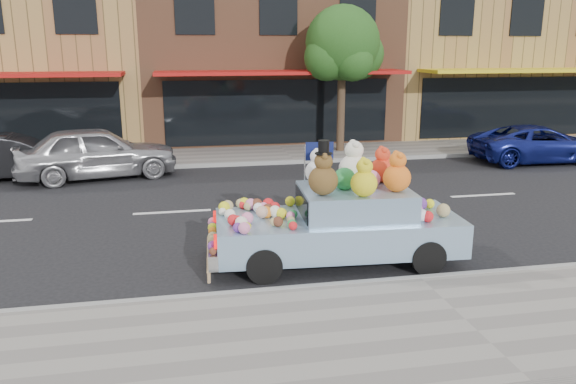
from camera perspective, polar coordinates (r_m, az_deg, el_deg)
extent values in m
plane|color=black|center=(14.01, 4.90, -1.15)|extent=(120.00, 120.00, 0.00)
cube|color=gray|center=(8.35, 17.53, -12.58)|extent=(60.00, 3.00, 0.12)
cube|color=gray|center=(20.16, -0.18, 3.90)|extent=(60.00, 3.00, 0.12)
cube|color=gray|center=(9.55, 13.24, -8.70)|extent=(60.00, 0.12, 0.13)
cube|color=gray|center=(18.72, 0.70, 3.09)|extent=(60.00, 0.12, 0.13)
cube|color=#9D7C42|center=(25.73, -25.82, 12.50)|extent=(10.00, 8.00, 7.00)
cube|color=black|center=(21.22, -20.82, 16.93)|extent=(1.40, 0.06, 1.60)
cube|color=brown|center=(25.24, -2.63, 13.87)|extent=(10.00, 8.00, 7.00)
cube|color=black|center=(21.41, -0.94, 8.14)|extent=(8.50, 0.06, 2.40)
cube|color=#A8120F|center=(20.43, -0.51, 12.06)|extent=(9.00, 1.80, 0.12)
cube|color=black|center=(20.99, -9.47, 17.67)|extent=(1.40, 0.06, 1.60)
cube|color=black|center=(21.31, -0.98, 17.81)|extent=(1.40, 0.06, 1.60)
cube|color=black|center=(22.04, 7.09, 17.59)|extent=(1.40, 0.06, 1.60)
cube|color=#9D7C42|center=(28.51, 18.24, 13.25)|extent=(10.00, 8.00, 7.00)
cube|color=black|center=(25.17, 22.31, 8.03)|extent=(8.50, 0.06, 2.40)
cube|color=yellow|center=(24.35, 23.79, 11.25)|extent=(9.00, 1.80, 0.12)
cube|color=black|center=(23.58, 16.80, 16.90)|extent=(1.40, 0.06, 1.60)
cube|color=black|center=(25.09, 23.12, 16.20)|extent=(1.40, 0.06, 1.60)
cylinder|color=#38281C|center=(20.41, 5.40, 8.33)|extent=(0.28, 0.28, 3.20)
sphere|color=#1D4413|center=(20.30, 5.56, 14.86)|extent=(2.60, 2.60, 2.60)
sphere|color=#1D4413|center=(20.79, 7.19, 13.70)|extent=(1.80, 1.80, 1.80)
sphere|color=#1D4413|center=(19.94, 3.99, 13.46)|extent=(1.60, 1.60, 1.60)
sphere|color=#1D4413|center=(19.79, 6.59, 13.11)|extent=(1.40, 1.40, 1.40)
sphere|color=#1D4413|center=(20.79, 4.24, 14.05)|extent=(1.60, 1.60, 1.60)
imported|color=#AAABAF|center=(17.43, -18.85, 3.84)|extent=(4.85, 2.75, 1.56)
imported|color=navy|center=(20.71, 24.09, 4.49)|extent=(4.53, 2.21, 1.24)
imported|color=black|center=(18.26, -26.07, 3.20)|extent=(4.09, 1.74, 1.31)
cylinder|color=black|center=(9.90, 14.02, -6.45)|extent=(0.61, 0.24, 0.60)
cylinder|color=black|center=(11.27, 11.13, -3.69)|extent=(0.61, 0.24, 0.60)
cylinder|color=black|center=(9.26, -2.45, -7.48)|extent=(0.61, 0.24, 0.60)
cylinder|color=black|center=(10.72, -3.23, -4.38)|extent=(0.61, 0.24, 0.60)
cube|color=#8CB0D1|center=(10.11, 5.06, -4.10)|extent=(4.39, 1.95, 0.60)
cube|color=#8CB0D1|center=(10.02, 6.81, -1.03)|extent=(1.99, 1.61, 0.50)
cube|color=silver|center=(9.93, -7.62, -5.45)|extent=(0.27, 1.79, 0.26)
cube|color=red|center=(9.18, -7.34, -5.00)|extent=(0.08, 0.28, 0.16)
cube|color=red|center=(10.47, -7.42, -2.54)|extent=(0.08, 0.28, 0.16)
cube|color=black|center=(9.83, 1.43, -1.24)|extent=(0.12, 1.30, 0.40)
sphere|color=#533817|center=(9.42, 3.59, 1.20)|extent=(0.50, 0.50, 0.50)
sphere|color=#533817|center=(9.35, 3.62, 3.13)|extent=(0.31, 0.31, 0.31)
sphere|color=#533817|center=(9.23, 3.81, 3.62)|extent=(0.12, 0.12, 0.12)
sphere|color=#533817|center=(9.44, 3.47, 3.86)|extent=(0.12, 0.12, 0.12)
cylinder|color=black|center=(9.33, 3.64, 3.93)|extent=(0.30, 0.30, 0.02)
cylinder|color=black|center=(9.31, 3.65, 4.60)|extent=(0.19, 0.19, 0.22)
sphere|color=#F1E4BF|center=(10.24, 6.68, 2.32)|extent=(0.55, 0.55, 0.55)
sphere|color=#F1E4BF|center=(10.17, 6.74, 4.26)|extent=(0.34, 0.34, 0.34)
sphere|color=#F1E4BF|center=(10.04, 6.96, 4.76)|extent=(0.13, 0.13, 0.13)
sphere|color=#F1E4BF|center=(10.26, 6.55, 4.98)|extent=(0.13, 0.13, 0.13)
sphere|color=orange|center=(9.80, 11.01, 1.41)|extent=(0.48, 0.48, 0.48)
sphere|color=orange|center=(9.74, 11.10, 3.18)|extent=(0.30, 0.30, 0.30)
sphere|color=orange|center=(9.63, 11.36, 3.63)|extent=(0.11, 0.11, 0.11)
sphere|color=orange|center=(9.82, 10.90, 3.85)|extent=(0.11, 0.11, 0.11)
sphere|color=red|center=(10.44, 9.53, 2.20)|extent=(0.46, 0.46, 0.46)
sphere|color=red|center=(10.38, 9.60, 3.78)|extent=(0.28, 0.28, 0.28)
sphere|color=red|center=(10.28, 9.82, 4.18)|extent=(0.11, 0.11, 0.11)
sphere|color=red|center=(10.46, 9.43, 4.38)|extent=(0.11, 0.11, 0.11)
sphere|color=silver|center=(10.20, 2.99, 2.06)|extent=(0.44, 0.44, 0.44)
sphere|color=silver|center=(10.15, 3.01, 3.62)|extent=(0.27, 0.27, 0.27)
sphere|color=silver|center=(10.04, 3.15, 4.02)|extent=(0.10, 0.10, 0.10)
sphere|color=silver|center=(10.22, 2.89, 4.21)|extent=(0.10, 0.10, 0.10)
sphere|color=gold|center=(9.39, 7.72, 0.86)|extent=(0.45, 0.45, 0.45)
sphere|color=gold|center=(9.32, 7.78, 2.58)|extent=(0.28, 0.28, 0.28)
sphere|color=gold|center=(9.22, 8.00, 3.01)|extent=(0.11, 0.11, 0.11)
sphere|color=gold|center=(9.40, 7.61, 3.24)|extent=(0.11, 0.11, 0.11)
sphere|color=#24863C|center=(9.87, 5.76, 1.33)|extent=(0.40, 0.40, 0.40)
sphere|color=#D56A95|center=(10.05, 8.46, 1.31)|extent=(0.32, 0.32, 0.32)
sphere|color=#D56A95|center=(9.55, -4.15, -2.66)|extent=(0.21, 0.21, 0.21)
sphere|color=#CECD16|center=(10.23, -6.49, -1.54)|extent=(0.21, 0.21, 0.21)
sphere|color=#522717|center=(9.39, -1.02, -3.02)|extent=(0.18, 0.18, 0.18)
sphere|color=#522717|center=(10.08, -2.07, -1.74)|extent=(0.20, 0.20, 0.20)
sphere|color=#D56A95|center=(10.38, -3.82, -1.24)|extent=(0.21, 0.21, 0.21)
sphere|color=#24863C|center=(9.83, 0.52, -2.27)|extent=(0.16, 0.16, 0.16)
sphere|color=red|center=(9.50, -5.15, -2.90)|extent=(0.17, 0.17, 0.17)
sphere|color=red|center=(9.23, 0.51, -3.44)|extent=(0.15, 0.15, 0.15)
sphere|color=white|center=(10.17, -3.03, -1.63)|extent=(0.19, 0.19, 0.19)
sphere|color=#522717|center=(9.56, -4.22, -2.82)|extent=(0.15, 0.15, 0.15)
sphere|color=#978653|center=(10.32, -6.14, -1.40)|extent=(0.21, 0.21, 0.21)
sphere|color=#F0E5BF|center=(9.31, -4.76, -3.12)|extent=(0.21, 0.21, 0.21)
sphere|color=#CECD16|center=(10.49, -4.47, -1.11)|extent=(0.20, 0.20, 0.20)
sphere|color=#24863C|center=(9.29, 0.42, -3.27)|extent=(0.16, 0.16, 0.16)
sphere|color=#522717|center=(10.36, -3.19, -1.25)|extent=(0.21, 0.21, 0.21)
sphere|color=red|center=(9.50, -5.61, -2.84)|extent=(0.19, 0.19, 0.19)
sphere|color=#978653|center=(10.50, -4.85, -1.16)|extent=(0.18, 0.18, 0.18)
sphere|color=orange|center=(9.89, -2.26, -2.04)|extent=(0.20, 0.20, 0.20)
sphere|color=#F0E5BF|center=(10.08, -6.67, -2.00)|extent=(0.14, 0.14, 0.14)
sphere|color=#D56A95|center=(9.74, 0.26, -2.44)|extent=(0.15, 0.15, 0.15)
sphere|color=#CECD16|center=(10.59, 0.22, -0.95)|extent=(0.19, 0.19, 0.19)
sphere|color=orange|center=(9.87, -2.14, -2.18)|extent=(0.17, 0.17, 0.17)
sphere|color=#978653|center=(9.53, 0.30, -2.87)|extent=(0.14, 0.14, 0.14)
sphere|color=red|center=(10.46, -4.59, -1.27)|extent=(0.16, 0.16, 0.16)
sphere|color=#59287D|center=(10.14, -1.38, -1.77)|extent=(0.15, 0.15, 0.15)
sphere|color=#F0E5BF|center=(9.79, -5.92, -2.29)|extent=(0.20, 0.20, 0.20)
sphere|color=red|center=(10.18, -1.36, -1.57)|extent=(0.20, 0.20, 0.20)
sphere|color=#F0E5BF|center=(9.89, -1.33, -1.99)|extent=(0.22, 0.22, 0.22)
sphere|color=red|center=(10.37, -2.02, -1.22)|extent=(0.22, 0.22, 0.22)
sphere|color=#978653|center=(10.34, -4.11, -1.45)|extent=(0.16, 0.16, 0.16)
sphere|color=#59287D|center=(9.15, -5.14, -3.61)|extent=(0.16, 0.16, 0.16)
sphere|color=#978653|center=(9.43, -1.41, -3.03)|extent=(0.15, 0.15, 0.15)
sphere|color=#D56A95|center=(9.05, -4.47, -3.68)|extent=(0.20, 0.20, 0.20)
sphere|color=#CECD16|center=(9.83, -0.67, -2.17)|extent=(0.19, 0.19, 0.19)
sphere|color=#CECD16|center=(9.21, -4.19, -3.52)|extent=(0.14, 0.14, 0.14)
sphere|color=#D56A95|center=(10.19, -2.52, -1.58)|extent=(0.19, 0.19, 0.19)
sphere|color=#D8A88C|center=(9.83, -2.65, -2.04)|extent=(0.22, 0.22, 0.22)
sphere|color=orange|center=(10.04, -7.66, -3.97)|extent=(0.15, 0.15, 0.15)
sphere|color=#522717|center=(9.64, -7.65, -4.76)|extent=(0.15, 0.15, 0.15)
sphere|color=#978653|center=(9.59, -7.65, -4.83)|extent=(0.16, 0.16, 0.16)
sphere|color=#978653|center=(9.71, -7.65, -4.53)|extent=(0.18, 0.18, 0.18)
sphere|color=#D56A95|center=(10.53, -7.68, -3.04)|extent=(0.17, 0.17, 0.17)
sphere|color=#59287D|center=(10.35, -7.67, -3.43)|extent=(0.15, 0.15, 0.15)
sphere|color=#59287D|center=(9.28, -7.64, -5.47)|extent=(0.18, 0.18, 0.18)
sphere|color=#CECD16|center=(10.21, -7.67, -3.60)|extent=(0.17, 0.17, 0.17)
sphere|color=#522717|center=(9.12, -7.63, -5.99)|extent=(0.12, 0.12, 0.12)
sphere|color=red|center=(10.53, -7.68, -3.18)|extent=(0.12, 0.12, 0.12)
sphere|color=#978653|center=(10.28, 15.50, -1.81)|extent=(0.25, 0.25, 0.25)
sphere|color=#D56A95|center=(10.27, 12.85, -1.67)|extent=(0.24, 0.24, 0.24)
sphere|color=#59287D|center=(10.61, 13.32, -1.17)|extent=(0.24, 0.24, 0.24)
sphere|color=red|center=(9.92, 14.01, -2.43)|extent=(0.20, 0.20, 0.20)
sphere|color=#CECD16|center=(10.78, 14.21, -1.15)|extent=(0.18, 0.18, 0.18)
sphere|color=white|center=(9.93, 13.42, -2.33)|extent=(0.22, 0.22, 0.22)
cylinder|color=#997A54|center=(9.22, -8.04, -8.63)|extent=(0.06, 0.06, 0.17)
sphere|color=#997A54|center=(9.18, -8.06, -8.09)|extent=(0.07, 0.07, 0.07)
cylinder|color=#997A54|center=(9.31, -8.04, -8.39)|extent=(0.06, 0.06, 0.17)
sphere|color=#997A54|center=(9.28, -8.06, -7.85)|extent=(0.07, 0.07, 0.07)
cylinder|color=#997A54|center=(9.40, -8.04, -8.16)|extent=(0.06, 0.06, 0.17)
sphere|color=#997A54|center=(9.37, -8.06, -7.62)|extent=(0.07, 0.07, 0.07)
cylinder|color=#997A54|center=(9.50, -8.04, -7.93)|extent=(0.06, 0.06, 0.17)
sphere|color=#997A54|center=(9.46, -8.06, -7.39)|extent=(0.07, 0.07, 0.07)
cylinder|color=#997A54|center=(9.59, -8.04, -7.70)|extent=(0.06, 0.06, 0.17)
sphere|color=#997A54|center=(9.55, -8.06, -7.17)|extent=(0.07, 0.07, 0.07)
cylinder|color=#997A54|center=(9.68, -8.04, -7.48)|extent=(0.06, 0.06, 0.17)
sphere|color=#997A54|center=(9.65, -8.06, -6.95)|extent=(0.07, 0.07, 0.07)
cylinder|color=#997A54|center=(9.78, -8.03, -7.26)|extent=(0.06, 0.06, 0.17)
sphere|color=#997A54|center=(9.74, -8.05, -6.74)|extent=(0.07, 0.07, 0.07)
cylinder|color=#997A54|center=(9.87, -8.03, -7.05)|extent=(0.06, 0.06, 0.17)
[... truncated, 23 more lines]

